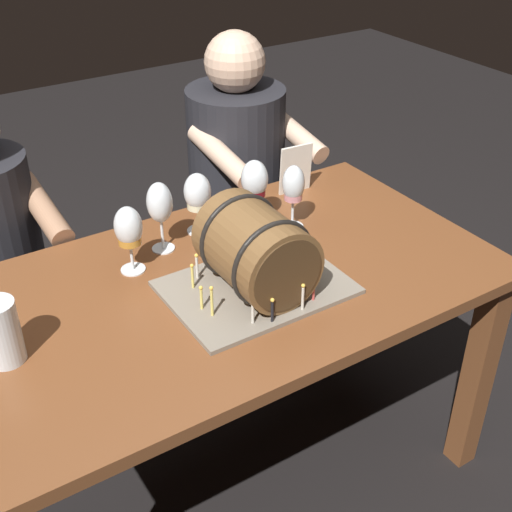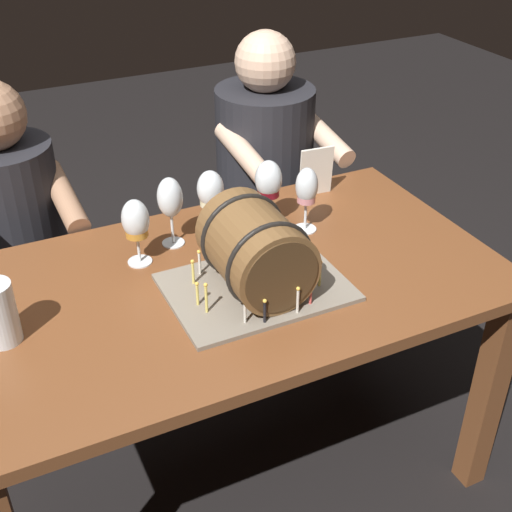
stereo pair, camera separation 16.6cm
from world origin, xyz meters
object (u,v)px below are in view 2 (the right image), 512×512
at_px(dining_table, 228,312).
at_px(menu_card, 316,172).
at_px(wine_glass_empty, 170,199).
at_px(wine_glass_red, 268,182).
at_px(barrel_cake, 256,254).
at_px(person_seated_right, 265,199).
at_px(wine_glass_white, 211,192).
at_px(person_seated_left, 23,263).
at_px(wine_glass_rose, 307,189).
at_px(wine_glass_amber, 136,222).

distance_m(dining_table, menu_card, 0.57).
bearing_deg(wine_glass_empty, wine_glass_red, -2.96).
bearing_deg(dining_table, barrel_cake, -58.96).
height_order(wine_glass_empty, person_seated_right, person_seated_right).
height_order(barrel_cake, wine_glass_red, barrel_cake).
relative_size(menu_card, person_seated_right, 0.14).
distance_m(dining_table, wine_glass_red, 0.39).
bearing_deg(menu_card, wine_glass_empty, -165.62).
bearing_deg(wine_glass_red, person_seated_right, 64.66).
bearing_deg(wine_glass_white, person_seated_left, 140.24).
bearing_deg(menu_card, wine_glass_rose, -122.74).
xyz_separation_m(barrel_cake, wine_glass_amber, (-0.23, 0.25, 0.02)).
xyz_separation_m(dining_table, wine_glass_amber, (-0.18, 0.17, 0.24)).
relative_size(wine_glass_red, wine_glass_amber, 1.07).
distance_m(dining_table, person_seated_right, 0.82).
height_order(dining_table, menu_card, menu_card).
xyz_separation_m(barrel_cake, wine_glass_white, (0.02, 0.33, 0.01)).
distance_m(barrel_cake, person_seated_left, 0.96).
distance_m(barrel_cake, wine_glass_white, 0.33).
relative_size(dining_table, wine_glass_empty, 7.07).
bearing_deg(dining_table, wine_glass_white, 76.03).
bearing_deg(barrel_cake, dining_table, 121.04).
bearing_deg(person_seated_left, wine_glass_white, -39.76).
relative_size(wine_glass_rose, wine_glass_amber, 1.04).
distance_m(dining_table, wine_glass_white, 0.35).
bearing_deg(person_seated_right, wine_glass_white, -132.04).
bearing_deg(menu_card, barrel_cake, -130.92).
bearing_deg(barrel_cake, wine_glass_amber, 132.47).
bearing_deg(wine_glass_empty, wine_glass_rose, -13.94).
distance_m(dining_table, wine_glass_rose, 0.41).
height_order(wine_glass_red, wine_glass_rose, wine_glass_red).
bearing_deg(barrel_cake, wine_glass_red, 58.28).
bearing_deg(wine_glass_empty, wine_glass_white, 14.00).
bearing_deg(wine_glass_white, wine_glass_rose, -27.43).
bearing_deg(dining_table, wine_glass_empty, 106.72).
bearing_deg(wine_glass_rose, dining_table, -156.67).
xyz_separation_m(wine_glass_rose, wine_glass_empty, (-0.37, 0.09, 0.01)).
bearing_deg(wine_glass_amber, menu_card, 12.70).
bearing_deg(person_seated_left, barrel_cake, -56.96).
xyz_separation_m(wine_glass_white, wine_glass_amber, (-0.24, -0.08, 0.01)).
height_order(wine_glass_white, wine_glass_rose, wine_glass_rose).
bearing_deg(wine_glass_red, dining_table, -136.92).
xyz_separation_m(wine_glass_empty, person_seated_left, (-0.38, 0.46, -0.37)).
xyz_separation_m(wine_glass_white, person_seated_left, (-0.51, 0.42, -0.35)).
distance_m(wine_glass_rose, person_seated_right, 0.65).
height_order(wine_glass_amber, wine_glass_empty, wine_glass_empty).
height_order(menu_card, person_seated_left, person_seated_left).
bearing_deg(wine_glass_amber, person_seated_left, 117.51).
bearing_deg(wine_glass_red, menu_card, 25.25).
height_order(wine_glass_white, wine_glass_amber, wine_glass_amber).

